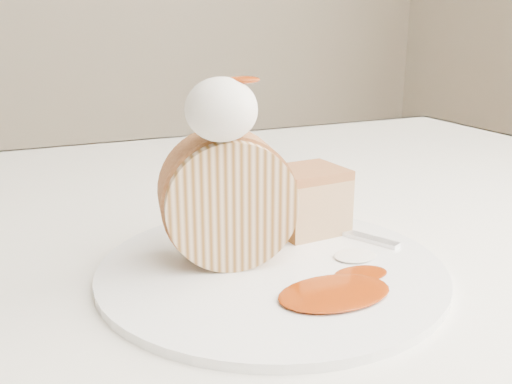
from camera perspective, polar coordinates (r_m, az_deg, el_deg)
name	(u,v)px	position (r m, az deg, el deg)	size (l,w,h in m)	color
table	(192,292)	(0.67, -6.41, -9.86)	(1.40, 0.90, 0.75)	white
plate	(271,269)	(0.50, 1.54, -7.68)	(0.30, 0.30, 0.01)	white
roulade_slice	(228,199)	(0.49, -2.86, -0.71)	(0.11, 0.11, 0.06)	#CEB48F
cake_chunk	(308,204)	(0.56, 5.22, -1.20)	(0.07, 0.06, 0.05)	#A66B3F
whipped_cream	(221,110)	(0.45, -3.49, 8.22)	(0.06, 0.06, 0.05)	white
caramel_drizzle	(243,72)	(0.45, -1.35, 11.96)	(0.03, 0.02, 0.01)	maroon
caramel_pool	(334,293)	(0.45, 7.85, -9.93)	(0.09, 0.06, 0.00)	maroon
fork	(339,231)	(0.57, 8.30, -3.86)	(0.02, 0.18, 0.00)	silver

